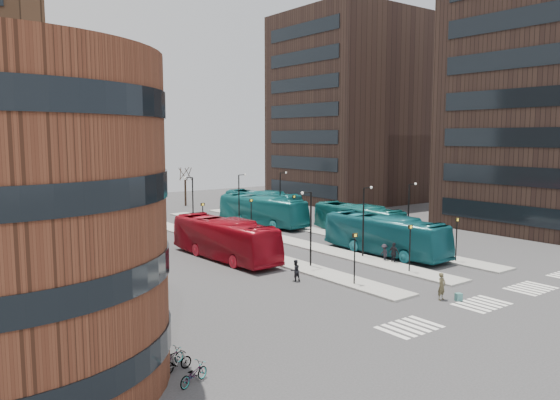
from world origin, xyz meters
TOP-DOWN VIEW (x-y plane):
  - ground at (0.00, 0.00)m, footprint 160.00×160.00m
  - island_left at (-4.00, 30.00)m, footprint 2.50×45.00m
  - island_mid at (2.00, 30.00)m, footprint 2.50×45.00m
  - island_right at (8.00, 30.00)m, footprint 2.50×45.00m
  - suitcase at (-1.61, 5.29)m, footprint 0.49×0.43m
  - red_bus at (-7.33, 24.92)m, footprint 3.49×12.92m
  - teal_bus_a at (5.18, 17.80)m, footprint 3.30×12.78m
  - teal_bus_b at (5.74, 37.75)m, footprint 4.52×13.23m
  - teal_bus_c at (10.35, 26.26)m, footprint 3.15×11.95m
  - teal_bus_d at (10.21, 44.03)m, footprint 4.89×12.49m
  - traveller at (-2.29, 6.12)m, footprint 0.67×0.45m
  - commuter_a at (-7.01, 15.48)m, footprint 0.82×0.66m
  - commuter_b at (3.06, 14.85)m, footprint 0.48×1.06m
  - commuter_c at (2.98, 15.86)m, footprint 0.86×1.11m
  - bicycle_near at (-21.00, 5.00)m, footprint 1.82×1.20m
  - bicycle_mid at (-21.00, 6.54)m, footprint 1.59×0.64m
  - bicycle_far at (-21.00, 7.25)m, footprint 1.69×1.02m
  - crosswalk_stripes at (1.75, 4.00)m, footprint 22.35×2.40m
  - tower_near at (31.98, 16.00)m, footprint 20.12×20.00m
  - tower_far at (31.98, 50.00)m, footprint 20.12×20.00m
  - sign_poles at (1.60, 23.00)m, footprint 12.45×22.12m
  - lamp_posts at (2.64, 28.00)m, footprint 14.04×20.24m
  - bare_trees at (2.67, 62.67)m, footprint 10.97×8.14m

SIDE VIEW (x-z plane):
  - ground at x=0.00m, z-range 0.00..0.00m
  - crosswalk_stripes at x=1.75m, z-range 0.00..0.01m
  - island_left at x=-4.00m, z-range 0.00..0.15m
  - island_mid at x=2.00m, z-range 0.00..0.15m
  - island_right at x=8.00m, z-range 0.00..0.15m
  - suitcase at x=-1.61m, z-range 0.00..0.51m
  - bicycle_far at x=-21.00m, z-range 0.00..0.84m
  - bicycle_near at x=-21.00m, z-range 0.00..0.90m
  - bicycle_mid at x=-21.00m, z-range 0.00..0.93m
  - commuter_c at x=2.98m, z-range 0.00..1.51m
  - commuter_a at x=-7.01m, z-range 0.00..1.60m
  - commuter_b at x=3.06m, z-range 0.00..1.78m
  - traveller at x=-2.29m, z-range 0.00..1.80m
  - teal_bus_c at x=10.35m, z-range 0.00..3.31m
  - teal_bus_d at x=10.21m, z-range 0.00..3.39m
  - teal_bus_a at x=5.18m, z-range 0.00..3.54m
  - red_bus at x=-7.33m, z-range 0.00..3.57m
  - teal_bus_b at x=5.74m, z-range 0.00..3.61m
  - sign_poles at x=1.60m, z-range 0.58..4.23m
  - bare_trees at x=2.67m, z-range -0.22..5.67m
  - lamp_posts at x=2.64m, z-range 0.52..6.64m
  - tower_near at x=31.98m, z-range 0.00..30.00m
  - tower_far at x=31.98m, z-range 0.00..30.00m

